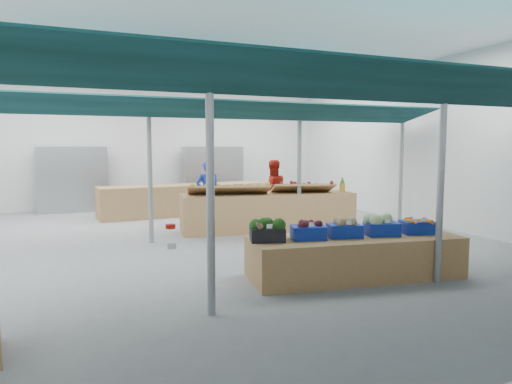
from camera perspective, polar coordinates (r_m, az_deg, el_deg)
floor at (r=9.70m, az=-6.58°, el=-6.38°), size 13.00×13.00×0.00m
hall at (r=10.90m, az=-8.77°, el=8.89°), size 13.00×13.00×13.00m
pole_grid at (r=8.09m, az=1.74°, el=4.20°), size 10.00×4.60×3.00m
awnings at (r=8.12m, az=1.76°, el=11.04°), size 9.50×7.08×0.30m
back_shelving_left at (r=15.19m, az=-21.90°, el=1.41°), size 2.00×0.50×2.00m
back_shelving_right at (r=15.84m, az=-5.40°, el=1.96°), size 2.00×0.50×2.00m
veg_counter at (r=7.32m, az=12.22°, el=-7.90°), size 3.39×1.52×0.64m
fruit_counter at (r=11.07m, az=1.56°, el=-2.49°), size 4.28×1.52×0.90m
far_counter at (r=13.76m, az=-8.82°, el=-0.95°), size 5.06×1.38×0.90m
vendor_left at (r=11.66m, az=-6.02°, el=-0.18°), size 0.66×0.47×1.67m
vendor_right at (r=12.27m, az=2.09°, el=0.13°), size 0.89×0.73×1.67m
crate_broccoli at (r=6.72m, az=1.43°, el=-4.83°), size 0.58×0.47×0.35m
crate_beets at (r=6.92m, az=6.53°, el=-4.77°), size 0.58×0.47×0.29m
crate_celeriac at (r=7.15m, az=10.99°, el=-4.41°), size 0.58×0.47×0.31m
crate_cabbage at (r=7.43m, az=15.45°, el=-4.01°), size 0.58×0.47×0.35m
crate_carrots at (r=7.77m, az=19.54°, el=-4.07°), size 0.58×0.47×0.29m
sparrow at (r=6.56m, az=0.47°, el=-4.29°), size 0.12×0.09×0.11m
pole_ribbon at (r=5.38m, az=-10.63°, el=-4.49°), size 0.12×0.12×0.28m
apple_heap_yellow at (r=10.67m, az=-3.42°, el=0.51°), size 2.01×1.15×0.27m
apple_heap_red at (r=11.18m, az=5.88°, el=0.73°), size 1.63×1.05×0.27m
pineapple at (r=11.58m, az=10.74°, el=0.91°), size 0.14×0.14×0.39m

